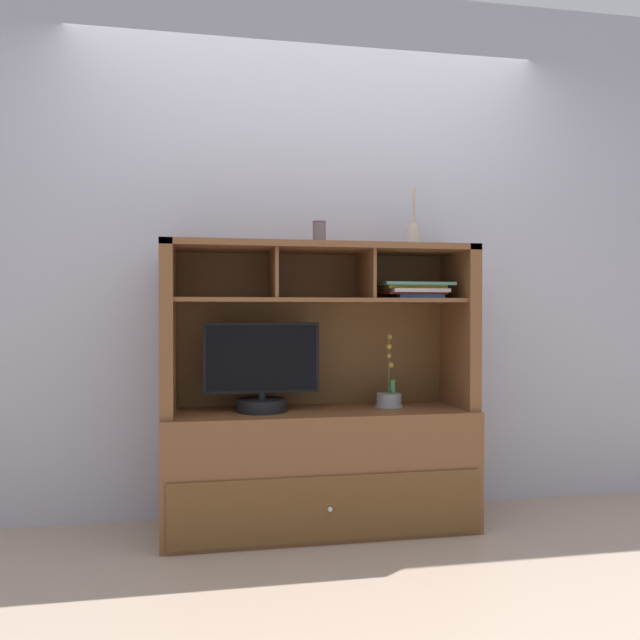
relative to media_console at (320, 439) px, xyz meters
name	(u,v)px	position (x,y,z in m)	size (l,w,h in m)	color
floor_plane	(320,529)	(0.00, -0.01, -0.45)	(6.00, 6.00, 0.02)	tan
back_wall	(311,250)	(0.00, 0.26, 0.96)	(6.00, 0.02, 2.80)	#ABAABA
media_console	(320,439)	(0.00, 0.00, 0.00)	(1.51, 0.50, 1.40)	brown
tv_monitor	(262,375)	(-0.29, -0.01, 0.32)	(0.56, 0.25, 0.43)	black
potted_orchid	(389,397)	(0.36, 0.02, 0.20)	(0.14, 0.14, 0.37)	gray
magazine_stack_left	(413,290)	(0.48, -0.02, 0.74)	(0.37, 0.29, 0.08)	navy
diffuser_bottle	(414,237)	(0.49, 0.02, 1.02)	(0.07, 0.07, 0.31)	#BBAFA8
ceramic_vase	(319,233)	(0.00, 0.02, 1.02)	(0.07, 0.07, 0.12)	#62535A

